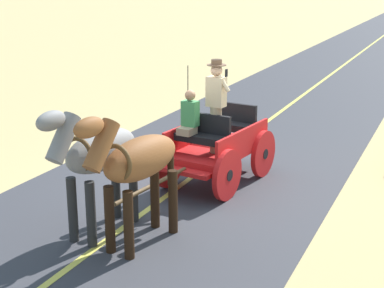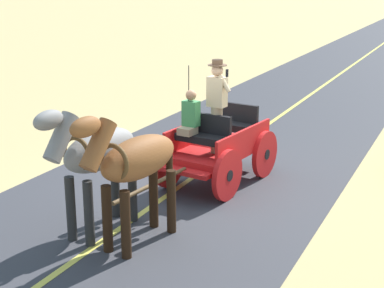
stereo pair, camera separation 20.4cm
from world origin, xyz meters
name	(u,v)px [view 1 (the left image)]	position (x,y,z in m)	size (l,w,h in m)	color
ground_plane	(191,178)	(0.00, 0.00, 0.00)	(200.00, 200.00, 0.00)	tan
road_surface	(191,178)	(0.00, 0.00, 0.00)	(5.85, 160.00, 0.01)	#38383D
road_centre_stripe	(191,178)	(0.00, 0.00, 0.01)	(0.12, 160.00, 0.00)	#DBCC4C
horse_drawn_carriage	(215,143)	(-0.54, 0.02, 0.82)	(1.71, 4.51, 2.50)	red
horse_near_side	(136,163)	(-0.52, 3.07, 1.32)	(0.81, 2.15, 2.21)	brown
horse_off_side	(97,155)	(0.22, 2.98, 1.32)	(0.71, 2.14, 2.21)	gray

